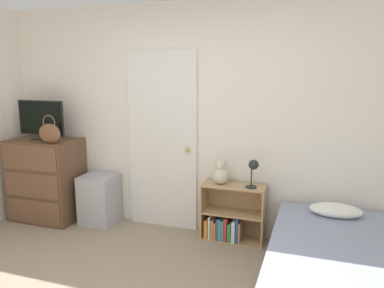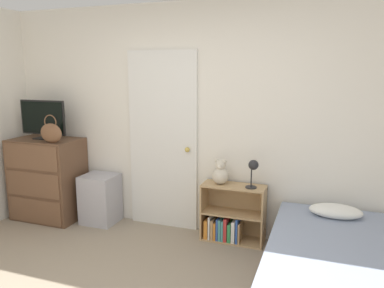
# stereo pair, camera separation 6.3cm
# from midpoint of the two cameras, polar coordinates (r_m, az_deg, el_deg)

# --- Properties ---
(wall_back) EXTENTS (10.00, 0.06, 2.55)m
(wall_back) POSITION_cam_midpoint_polar(r_m,az_deg,el_deg) (4.18, 1.00, 3.68)
(wall_back) COLOR white
(wall_back) RESTS_ON ground_plane
(door_closed) EXTENTS (0.83, 0.09, 2.04)m
(door_closed) POSITION_cam_midpoint_polar(r_m,az_deg,el_deg) (4.31, -4.03, 0.44)
(door_closed) COLOR white
(door_closed) RESTS_ON ground_plane
(dresser) EXTENTS (0.83, 0.53, 1.00)m
(dresser) POSITION_cam_midpoint_polar(r_m,az_deg,el_deg) (4.98, -20.76, -4.97)
(dresser) COLOR brown
(dresser) RESTS_ON ground_plane
(tv) EXTENTS (0.63, 0.16, 0.47)m
(tv) POSITION_cam_midpoint_polar(r_m,az_deg,el_deg) (4.85, -21.43, 3.58)
(tv) COLOR black
(tv) RESTS_ON dresser
(handbag) EXTENTS (0.29, 0.10, 0.33)m
(handbag) POSITION_cam_midpoint_polar(r_m,az_deg,el_deg) (4.56, -20.32, 1.64)
(handbag) COLOR brown
(handbag) RESTS_ON dresser
(storage_bin) EXTENTS (0.40, 0.37, 0.59)m
(storage_bin) POSITION_cam_midpoint_polar(r_m,az_deg,el_deg) (4.70, -13.42, -8.12)
(storage_bin) COLOR #ADADB7
(storage_bin) RESTS_ON ground_plane
(bookshelf) EXTENTS (0.67, 0.28, 0.62)m
(bookshelf) POSITION_cam_midpoint_polar(r_m,az_deg,el_deg) (4.15, 6.20, -11.30)
(bookshelf) COLOR tan
(bookshelf) RESTS_ON ground_plane
(teddy_bear) EXTENTS (0.18, 0.18, 0.27)m
(teddy_bear) POSITION_cam_midpoint_polar(r_m,az_deg,el_deg) (4.01, 4.81, -4.46)
(teddy_bear) COLOR beige
(teddy_bear) RESTS_ON bookshelf
(desk_lamp) EXTENTS (0.13, 0.13, 0.30)m
(desk_lamp) POSITION_cam_midpoint_polar(r_m,az_deg,el_deg) (3.88, 9.76, -3.62)
(desk_lamp) COLOR #262628
(desk_lamp) RESTS_ON bookshelf
(bed) EXTENTS (1.07, 1.92, 0.57)m
(bed) POSITION_cam_midpoint_polar(r_m,az_deg,el_deg) (3.33, 21.43, -17.97)
(bed) COLOR brown
(bed) RESTS_ON ground_plane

